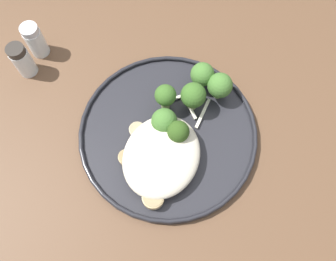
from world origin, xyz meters
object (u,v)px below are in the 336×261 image
(broccoli_floret_rear_charred, at_px, (205,76))
(seared_scallop_center_golden, at_px, (171,164))
(broccoli_floret_center_pile, at_px, (220,86))
(pepper_shaker, at_px, (22,60))
(seared_scallop_tiny_bay, at_px, (136,133))
(seared_scallop_rear_pale, at_px, (127,158))
(broccoli_floret_right_tilted, at_px, (192,95))
(broccoli_floret_small_sprig, at_px, (178,132))
(broccoli_floret_left_leaning, at_px, (164,121))
(dinner_plate, at_px, (168,133))
(seared_scallop_right_edge, at_px, (164,153))
(seared_scallop_tilted_round, at_px, (153,198))
(seared_scallop_half_hidden, at_px, (161,181))
(salt_shaker, at_px, (35,40))
(seared_scallop_front_small, at_px, (148,167))
(broccoli_floret_tall_stalk, at_px, (165,96))

(broccoli_floret_rear_charred, bearing_deg, seared_scallop_center_golden, -0.05)
(broccoli_floret_center_pile, height_order, pepper_shaker, pepper_shaker)
(seared_scallop_center_golden, xyz_separation_m, seared_scallop_tiny_bay, (-0.03, -0.07, 0.00))
(broccoli_floret_rear_charred, distance_m, broccoli_floret_center_pile, 0.03)
(seared_scallop_rear_pale, xyz_separation_m, broccoli_floret_right_tilted, (-0.13, 0.06, 0.03))
(broccoli_floret_rear_charred, height_order, broccoli_floret_right_tilted, broccoli_floret_right_tilted)
(broccoli_floret_small_sprig, height_order, broccoli_floret_right_tilted, broccoli_floret_right_tilted)
(broccoli_floret_rear_charred, distance_m, broccoli_floret_left_leaning, 0.10)
(broccoli_floret_rear_charred, bearing_deg, pepper_shaker, -75.24)
(dinner_plate, distance_m, pepper_shaker, 0.28)
(seared_scallop_center_golden, bearing_deg, seared_scallop_right_edge, -128.57)
(seared_scallop_tilted_round, height_order, broccoli_floret_center_pile, broccoli_floret_center_pile)
(broccoli_floret_left_leaning, relative_size, broccoli_floret_center_pile, 0.96)
(seared_scallop_tilted_round, relative_size, broccoli_floret_rear_charred, 0.60)
(seared_scallop_right_edge, distance_m, broccoli_floret_rear_charred, 0.14)
(seared_scallop_half_hidden, distance_m, broccoli_floret_small_sprig, 0.08)
(dinner_plate, relative_size, broccoli_floret_rear_charred, 5.30)
(seared_scallop_half_hidden, relative_size, broccoli_floret_rear_charred, 0.49)
(seared_scallop_right_edge, distance_m, salt_shaker, 0.30)
(seared_scallop_tilted_round, bearing_deg, broccoli_floret_center_pile, 170.74)
(dinner_plate, xyz_separation_m, broccoli_floret_small_sprig, (0.01, 0.02, 0.04))
(broccoli_floret_left_leaning, bearing_deg, broccoli_floret_small_sprig, 67.56)
(seared_scallop_tilted_round, xyz_separation_m, seared_scallop_front_small, (-0.04, -0.03, -0.00))
(broccoli_floret_tall_stalk, relative_size, broccoli_floret_small_sprig, 1.00)
(seared_scallop_front_small, bearing_deg, seared_scallop_tiny_bay, -138.09)
(broccoli_floret_small_sprig, bearing_deg, seared_scallop_right_edge, -20.37)
(broccoli_floret_small_sprig, bearing_deg, seared_scallop_center_golden, 6.41)
(seared_scallop_tiny_bay, relative_size, salt_shaker, 0.38)
(broccoli_floret_right_tilted, relative_size, pepper_shaker, 0.90)
(seared_scallop_right_edge, distance_m, broccoli_floret_left_leaning, 0.05)
(seared_scallop_rear_pale, height_order, broccoli_floret_small_sprig, broccoli_floret_small_sprig)
(seared_scallop_front_small, distance_m, broccoli_floret_tall_stalk, 0.11)
(seared_scallop_tilted_round, bearing_deg, seared_scallop_right_edge, -170.92)
(salt_shaker, relative_size, pepper_shaker, 1.00)
(seared_scallop_front_small, distance_m, pepper_shaker, 0.29)
(salt_shaker, bearing_deg, seared_scallop_half_hidden, 63.31)
(seared_scallop_front_small, bearing_deg, seared_scallop_center_golden, 119.45)
(seared_scallop_half_hidden, bearing_deg, broccoli_floret_tall_stalk, -161.36)
(broccoli_floret_center_pile, bearing_deg, broccoli_floret_tall_stalk, -55.33)
(dinner_plate, distance_m, broccoli_floret_small_sprig, 0.04)
(seared_scallop_right_edge, xyz_separation_m, broccoli_floret_left_leaning, (-0.04, -0.02, 0.02))
(dinner_plate, height_order, broccoli_floret_left_leaning, broccoli_floret_left_leaning)
(seared_scallop_tiny_bay, relative_size, broccoli_floret_right_tilted, 0.42)
(seared_scallop_tiny_bay, distance_m, pepper_shaker, 0.24)
(seared_scallop_center_golden, bearing_deg, pepper_shaker, -103.85)
(seared_scallop_right_edge, xyz_separation_m, seared_scallop_center_golden, (0.01, 0.02, -0.00))
(seared_scallop_tiny_bay, relative_size, broccoli_floret_left_leaning, 0.47)
(seared_scallop_right_edge, height_order, broccoli_floret_left_leaning, broccoli_floret_left_leaning)
(seared_scallop_front_small, relative_size, pepper_shaker, 0.36)
(broccoli_floret_tall_stalk, bearing_deg, seared_scallop_right_edge, 20.08)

